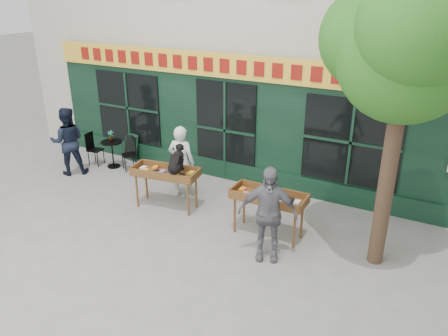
{
  "coord_description": "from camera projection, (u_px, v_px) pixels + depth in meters",
  "views": [
    {
      "loc": [
        5.14,
        -7.14,
        4.76
      ],
      "look_at": [
        0.95,
        0.5,
        1.15
      ],
      "focal_mm": 35.0,
      "sensor_mm": 36.0,
      "label": 1
    }
  ],
  "objects": [
    {
      "name": "dog",
      "position": [
        176.0,
        159.0,
        9.54
      ],
      "size": [
        0.43,
        0.65,
        0.6
      ],
      "primitive_type": null,
      "rotation": [
        0.0,
        0.0,
        0.15
      ],
      "color": "black",
      "rests_on": "book_cart_center"
    },
    {
      "name": "book_cart_right",
      "position": [
        269.0,
        199.0,
        8.76
      ],
      "size": [
        1.5,
        0.63,
        0.99
      ],
      "rotation": [
        0.0,
        0.0,
        0.01
      ],
      "color": "brown",
      "rests_on": "ground"
    },
    {
      "name": "ground",
      "position": [
        177.0,
        214.0,
        9.89
      ],
      "size": [
        80.0,
        80.0,
        0.0
      ],
      "primitive_type": "plane",
      "color": "slate",
      "rests_on": "ground"
    },
    {
      "name": "chalkboard",
      "position": [
        131.0,
        147.0,
        12.9
      ],
      "size": [
        0.58,
        0.29,
        0.79
      ],
      "rotation": [
        0.0,
        0.0,
        -0.18
      ],
      "color": "black",
      "rests_on": "ground"
    },
    {
      "name": "man_right",
      "position": [
        268.0,
        214.0,
        7.98
      ],
      "size": [
        1.18,
        0.8,
        1.86
      ],
      "primitive_type": "imported",
      "rotation": [
        0.0,
        0.0,
        0.35
      ],
      "color": "#5E5E63",
      "rests_on": "ground"
    },
    {
      "name": "street_tree",
      "position": [
        413.0,
        33.0,
        6.68
      ],
      "size": [
        3.05,
        2.9,
        5.6
      ],
      "color": "#382619",
      "rests_on": "ground"
    },
    {
      "name": "man_left",
      "position": [
        68.0,
        141.0,
        11.74
      ],
      "size": [
        1.14,
        1.13,
        1.85
      ],
      "primitive_type": "imported",
      "rotation": [
        0.0,
        0.0,
        3.91
      ],
      "color": "black",
      "rests_on": "ground"
    },
    {
      "name": "bistro_table",
      "position": [
        112.0,
        149.0,
        12.31
      ],
      "size": [
        0.6,
        0.6,
        0.76
      ],
      "color": "black",
      "rests_on": "ground"
    },
    {
      "name": "potted_plant",
      "position": [
        111.0,
        136.0,
        12.16
      ],
      "size": [
        0.2,
        0.17,
        0.32
      ],
      "primitive_type": "imported",
      "rotation": [
        0.0,
        0.0,
        0.41
      ],
      "color": "gray",
      "rests_on": "bistro_table"
    },
    {
      "name": "bistro_chair_right",
      "position": [
        132.0,
        151.0,
        12.13
      ],
      "size": [
        0.51,
        0.51,
        0.95
      ],
      "rotation": [
        0.0,
        0.0,
        -0.63
      ],
      "color": "black",
      "rests_on": "ground"
    },
    {
      "name": "book_cart_center",
      "position": [
        166.0,
        175.0,
        9.92
      ],
      "size": [
        1.58,
        0.84,
        0.99
      ],
      "rotation": [
        0.0,
        0.0,
        0.15
      ],
      "color": "brown",
      "rests_on": "ground"
    },
    {
      "name": "woman",
      "position": [
        181.0,
        162.0,
        10.42
      ],
      "size": [
        0.71,
        0.53,
        1.8
      ],
      "primitive_type": "imported",
      "rotation": [
        0.0,
        0.0,
        3.3
      ],
      "color": "silver",
      "rests_on": "ground"
    },
    {
      "name": "bistro_chair_left",
      "position": [
        92.0,
        146.0,
        12.49
      ],
      "size": [
        0.42,
        0.41,
        0.95
      ],
      "rotation": [
        0.0,
        0.0,
        1.72
      ],
      "color": "black",
      "rests_on": "ground"
    }
  ]
}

